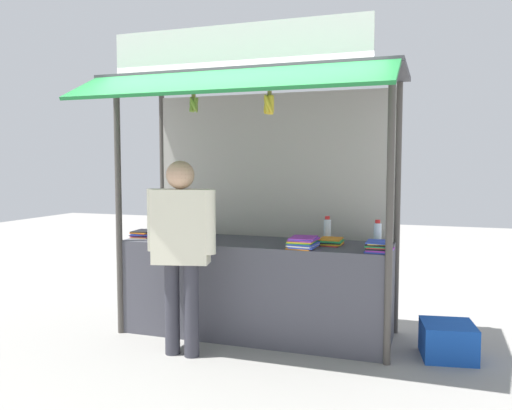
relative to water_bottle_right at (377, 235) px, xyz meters
The scene contains 14 objects.
ground_plane 1.52m from the water_bottle_right, behind, with size 20.00×20.00×0.00m, color gray.
stall_counter 1.26m from the water_bottle_right, behind, with size 2.53×0.75×0.90m, color #4C4C56.
stall_structure 1.33m from the water_bottle_right, behind, with size 2.73×1.60×2.80m.
water_bottle_right is the anchor object (origin of this frame).
water_bottle_back_left 2.06m from the water_bottle_right, behind, with size 0.07×0.07×0.26m.
water_bottle_back_right 0.51m from the water_bottle_right, 161.80° to the left, with size 0.07×0.07×0.25m.
magazine_stack_far_left 0.66m from the water_bottle_right, 158.07° to the right, with size 0.25×0.32×0.10m.
magazine_stack_front_right 2.33m from the water_bottle_right, behind, with size 0.21×0.28×0.06m.
magazine_stack_far_right 0.23m from the water_bottle_right, 79.66° to the right, with size 0.23×0.30×0.09m.
magazine_stack_mid_right 0.42m from the water_bottle_right, behind, with size 0.22×0.27×0.06m.
banana_bunch_inner_right 1.98m from the water_bottle_right, 162.27° to the right, with size 0.11×0.11×0.23m.
banana_bunch_rightmost 1.49m from the water_bottle_right, 149.77° to the right, with size 0.11×0.12×0.27m.
vendor_person 1.72m from the water_bottle_right, 154.36° to the right, with size 0.63×0.30×1.67m.
plastic_crate 1.06m from the water_bottle_right, ahead, with size 0.43×0.43×0.30m, color #194CB2.
Camera 1 is at (1.61, -4.68, 1.64)m, focal length 36.82 mm.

